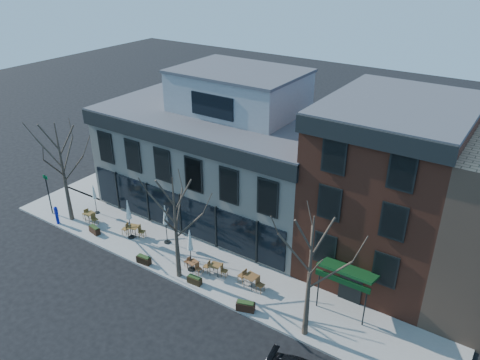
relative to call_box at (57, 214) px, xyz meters
The scene contains 23 objects.
ground 9.85m from the call_box, 25.37° to the left, with size 120.00×120.00×0.00m, color black.
sidewalk_front 12.31m from the call_box, ahead, with size 33.50×4.70×0.15m, color gray.
sidewalk_side 10.51m from the call_box, 103.20° to the left, with size 4.50×12.00×0.15m, color gray.
corner_building 13.42m from the call_box, 46.06° to the left, with size 18.39×10.39×11.10m.
red_brick_building 24.17m from the call_box, 22.78° to the left, with size 8.20×11.78×11.18m.
tree_corner 3.47m from the call_box, 69.56° to the left, with size 3.93×3.98×7.92m.
tree_mid 12.21m from the call_box, ahead, with size 3.50×3.55×7.04m.
tree_right 21.10m from the call_box, ahead, with size 3.72×3.77×7.48m.
sign_pole 2.12m from the call_box, 156.91° to the left, with size 0.50×0.10×3.40m.
call_box is the anchor object (origin of this frame).
cafe_set_0 2.46m from the call_box, 40.19° to the left, with size 1.76×0.77×0.91m.
cafe_set_1 6.41m from the call_box, 18.28° to the left, with size 1.89×1.00×0.97m.
cafe_set_3 12.33m from the call_box, ahead, with size 1.58×0.73×0.81m.
cafe_set_4 13.83m from the call_box, ahead, with size 1.74×0.80×0.89m.
cafe_set_5 16.42m from the call_box, ahead, with size 1.96×0.84×1.02m.
umbrella_0 3.14m from the call_box, 65.90° to the left, with size 0.40×0.40×2.50m.
umbrella_1 6.50m from the call_box, 15.64° to the left, with size 0.50×0.50×3.11m.
umbrella_2 9.21m from the call_box, 17.28° to the left, with size 0.49×0.49×3.05m.
umbrella_3 12.27m from the call_box, ahead, with size 0.49×0.49×3.07m.
planter_0 3.51m from the call_box, 10.78° to the left, with size 1.05×0.57×0.56m.
planter_1 9.06m from the call_box, ahead, with size 1.04×0.49×0.56m.
planter_2 13.19m from the call_box, ahead, with size 0.97×0.44×0.53m.
planter_3 17.18m from the call_box, ahead, with size 1.16×0.76×0.61m.
Camera 1 is at (19.73, -21.81, 19.17)m, focal length 35.00 mm.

